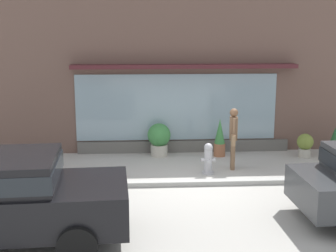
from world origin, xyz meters
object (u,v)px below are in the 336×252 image
(potted_plant_low_front, at_px, (220,138))
(potted_plant_window_left, at_px, (305,144))
(pedestrian_with_handbag, at_px, (233,134))
(potted_plant_corner_tall, at_px, (159,138))
(fire_hydrant, at_px, (208,159))
(potted_plant_window_center, at_px, (334,143))

(potted_plant_low_front, relative_size, potted_plant_window_left, 1.61)
(potted_plant_low_front, bearing_deg, pedestrian_with_handbag, -84.59)
(pedestrian_with_handbag, bearing_deg, potted_plant_corner_tall, -120.52)
(potted_plant_corner_tall, bearing_deg, fire_hydrant, -56.91)
(pedestrian_with_handbag, relative_size, potted_plant_window_center, 1.90)
(fire_hydrant, distance_m, potted_plant_low_front, 1.84)
(potted_plant_low_front, bearing_deg, potted_plant_corner_tall, 175.55)
(pedestrian_with_handbag, height_order, potted_plant_window_left, pedestrian_with_handbag)
(potted_plant_low_front, bearing_deg, potted_plant_window_left, -6.16)
(potted_plant_window_center, bearing_deg, pedestrian_with_handbag, -161.37)
(pedestrian_with_handbag, bearing_deg, fire_hydrant, -56.16)
(pedestrian_with_handbag, xyz_separation_m, potted_plant_corner_tall, (-1.96, 1.51, -0.44))
(potted_plant_corner_tall, xyz_separation_m, potted_plant_window_center, (5.28, -0.39, -0.12))
(fire_hydrant, bearing_deg, potted_plant_low_front, 70.89)
(pedestrian_with_handbag, distance_m, potted_plant_corner_tall, 2.51)
(potted_plant_corner_tall, height_order, potted_plant_window_center, potted_plant_corner_tall)
(pedestrian_with_handbag, bearing_deg, potted_plant_window_left, 121.61)
(potted_plant_low_front, xyz_separation_m, potted_plant_window_left, (2.54, -0.27, -0.15))
(pedestrian_with_handbag, height_order, potted_plant_low_front, pedestrian_with_handbag)
(potted_plant_low_front, xyz_separation_m, potted_plant_window_center, (3.45, -0.25, -0.13))
(pedestrian_with_handbag, xyz_separation_m, potted_plant_window_center, (3.32, 1.12, -0.56))
(potted_plant_window_center, xyz_separation_m, potted_plant_window_left, (-0.91, -0.02, -0.03))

